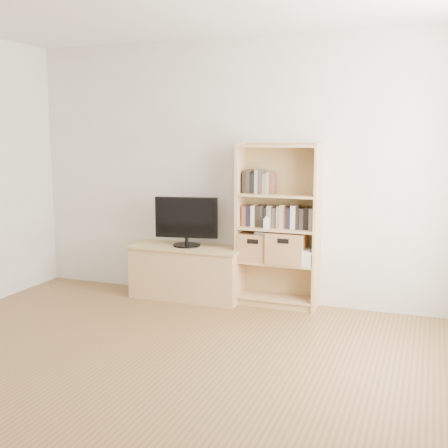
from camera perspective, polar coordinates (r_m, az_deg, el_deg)
The scene contains 12 objects.
floor at distance 3.76m, azimuth -11.86°, elevation -17.41°, with size 4.50×5.00×0.01m, color brown.
back_wall at distance 5.65m, azimuth 1.41°, elevation 5.37°, with size 4.50×0.02×2.60m, color silver.
tv_stand at distance 5.79m, azimuth -3.77°, elevation -5.00°, with size 1.13×0.42×0.52m, color tan.
bookshelf at distance 5.44m, azimuth 5.47°, elevation -0.19°, with size 0.79×0.28×1.59m, color tan.
television at distance 5.68m, azimuth -3.83°, elevation 0.23°, with size 0.64×0.05×0.50m, color black.
books_row_mid at distance 5.44m, azimuth 5.53°, elevation 0.76°, with size 0.79×0.15×0.21m, color brown.
books_row_upper at distance 5.45m, azimuth 3.79°, elevation 4.10°, with size 0.35×0.13×0.18m, color brown.
baby_monitor at distance 5.37m, azimuth 4.32°, elevation 0.04°, with size 0.05×0.03×0.10m, color white.
basket_left at distance 5.53m, azimuth 3.31°, elevation -2.30°, with size 0.33×0.27×0.27m, color #A17848.
basket_right at distance 5.44m, azimuth 6.41°, elevation -2.38°, with size 0.36×0.30×0.30m, color #A17848.
laptop at distance 5.45m, azimuth 5.00°, elevation -0.91°, with size 0.30×0.21×0.02m, color white.
magazine_stack at distance 5.42m, azimuth 8.20°, elevation -3.39°, with size 0.19×0.27×0.12m, color silver.
Camera 1 is at (1.84, -2.82, 1.67)m, focal length 45.00 mm.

